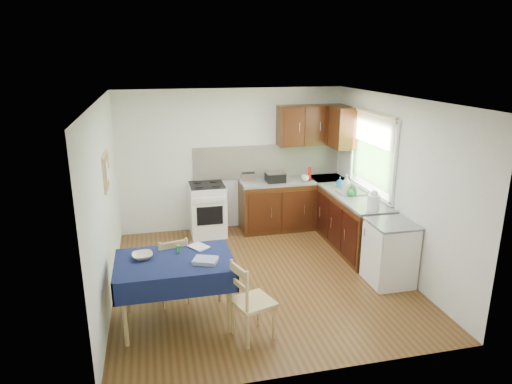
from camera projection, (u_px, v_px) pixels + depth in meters
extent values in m
plane|color=#4F2E15|center=(260.00, 277.00, 6.49)|extent=(4.20, 4.20, 0.00)
cube|color=white|center=(260.00, 99.00, 5.77)|extent=(4.00, 4.20, 0.02)
cube|color=silver|center=(232.00, 160.00, 8.09)|extent=(4.00, 0.02, 2.50)
cube|color=silver|center=(314.00, 258.00, 4.17)|extent=(4.00, 0.02, 2.50)
cube|color=white|center=(105.00, 204.00, 5.70)|extent=(0.02, 4.20, 2.50)
cube|color=silver|center=(395.00, 184.00, 6.57)|extent=(0.02, 4.20, 2.50)
cube|color=#331909|center=(293.00, 205.00, 8.28)|extent=(1.90, 0.60, 0.86)
cube|color=#331909|center=(353.00, 224.00, 7.34)|extent=(0.60, 1.70, 0.86)
cube|color=slate|center=(293.00, 181.00, 8.15)|extent=(1.90, 0.60, 0.04)
cube|color=slate|center=(354.00, 197.00, 7.21)|extent=(0.60, 1.70, 0.04)
cube|color=slate|center=(327.00, 179.00, 8.29)|extent=(0.60, 0.60, 0.04)
cube|color=white|center=(268.00, 161.00, 8.23)|extent=(2.70, 0.02, 0.60)
cube|color=#331909|center=(311.00, 125.00, 8.06)|extent=(1.20, 0.35, 0.70)
cube|color=#331909|center=(343.00, 128.00, 7.76)|extent=(0.35, 0.50, 0.70)
cube|color=white|center=(208.00, 210.00, 7.93)|extent=(0.60, 0.60, 0.90)
cube|color=black|center=(207.00, 185.00, 7.80)|extent=(0.58, 0.58, 0.02)
cube|color=black|center=(210.00, 216.00, 7.65)|extent=(0.44, 0.01, 0.32)
cube|color=#2F5623|center=(372.00, 157.00, 7.14)|extent=(0.01, 1.40, 0.85)
cube|color=white|center=(375.00, 116.00, 6.95)|extent=(0.04, 1.48, 0.06)
cube|color=white|center=(369.00, 191.00, 7.30)|extent=(0.04, 1.48, 0.06)
cube|color=#CCBB8D|center=(373.00, 130.00, 7.01)|extent=(0.02, 1.36, 0.44)
cube|color=white|center=(390.00, 254.00, 6.23)|extent=(0.55, 0.58, 0.85)
cube|color=slate|center=(393.00, 224.00, 6.10)|extent=(0.58, 0.60, 0.03)
cube|color=tan|center=(106.00, 171.00, 5.88)|extent=(0.02, 0.62, 0.47)
cube|color=#A07543|center=(107.00, 171.00, 5.89)|extent=(0.01, 0.56, 0.41)
cube|color=white|center=(107.00, 171.00, 5.81)|extent=(0.00, 0.18, 0.24)
cube|color=white|center=(109.00, 176.00, 6.03)|extent=(0.00, 0.15, 0.20)
cube|color=#101A42|center=(174.00, 261.00, 5.18)|extent=(1.29, 0.86, 0.03)
cube|color=#101A42|center=(177.00, 288.00, 4.81)|extent=(1.33, 0.02, 0.26)
cube|color=#101A42|center=(173.00, 254.00, 5.63)|extent=(1.33, 0.02, 0.26)
cube|color=#101A42|center=(115.00, 276.00, 5.08)|extent=(0.02, 0.90, 0.26)
cube|color=#101A42|center=(231.00, 264.00, 5.36)|extent=(0.02, 0.90, 0.26)
cylinder|color=tan|center=(124.00, 314.00, 4.85)|extent=(0.05, 0.05, 0.78)
cylinder|color=tan|center=(229.00, 302.00, 5.10)|extent=(0.05, 0.05, 0.78)
cylinder|color=tan|center=(127.00, 284.00, 5.50)|extent=(0.05, 0.05, 0.78)
cylinder|color=tan|center=(219.00, 274.00, 5.75)|extent=(0.05, 0.05, 0.78)
cube|color=tan|center=(171.00, 270.00, 5.75)|extent=(0.48, 0.48, 0.04)
cube|color=tan|center=(174.00, 251.00, 5.51)|extent=(0.36, 0.11, 0.29)
cylinder|color=tan|center=(180.00, 278.00, 6.02)|extent=(0.03, 0.03, 0.43)
cylinder|color=tan|center=(156.00, 283.00, 5.88)|extent=(0.03, 0.03, 0.43)
cylinder|color=tan|center=(188.00, 288.00, 5.74)|extent=(0.03, 0.03, 0.43)
cylinder|color=tan|center=(163.00, 294.00, 5.60)|extent=(0.03, 0.03, 0.43)
cube|color=tan|center=(253.00, 302.00, 5.00)|extent=(0.51, 0.51, 0.04)
cube|color=tan|center=(239.00, 278.00, 4.82)|extent=(0.14, 0.36, 0.29)
cylinder|color=tan|center=(274.00, 322.00, 5.01)|extent=(0.03, 0.03, 0.44)
cylinder|color=tan|center=(258.00, 309.00, 5.28)|extent=(0.03, 0.03, 0.44)
cylinder|color=tan|center=(248.00, 331.00, 4.85)|extent=(0.03, 0.03, 0.44)
cylinder|color=tan|center=(233.00, 317.00, 5.12)|extent=(0.03, 0.03, 0.44)
cube|color=#BDBCC1|center=(248.00, 178.00, 7.89)|extent=(0.26, 0.16, 0.18)
cube|color=black|center=(248.00, 172.00, 7.87)|extent=(0.22, 0.02, 0.02)
cube|color=black|center=(275.00, 178.00, 7.99)|extent=(0.32, 0.28, 0.15)
cube|color=#BDBCC1|center=(275.00, 172.00, 7.96)|extent=(0.32, 0.28, 0.03)
cylinder|color=red|center=(310.00, 174.00, 8.04)|extent=(0.06, 0.06, 0.24)
cube|color=gold|center=(282.00, 174.00, 8.23)|extent=(0.12, 0.09, 0.15)
cube|color=gray|center=(352.00, 193.00, 7.33)|extent=(0.41, 0.32, 0.02)
cylinder|color=white|center=(352.00, 188.00, 7.31)|extent=(0.05, 0.20, 0.20)
cylinder|color=white|center=(374.00, 203.00, 6.51)|extent=(0.18, 0.18, 0.22)
sphere|color=white|center=(374.00, 194.00, 6.48)|extent=(0.11, 0.11, 0.11)
imported|color=white|center=(305.00, 178.00, 8.04)|extent=(0.14, 0.14, 0.11)
imported|color=white|center=(346.00, 185.00, 7.24)|extent=(0.16, 0.17, 0.33)
imported|color=#1F6EB8|center=(340.00, 182.00, 7.67)|extent=(0.11, 0.11, 0.17)
imported|color=#258931|center=(351.00, 191.00, 7.17)|extent=(0.14, 0.14, 0.16)
imported|color=beige|center=(142.00, 256.00, 5.21)|extent=(0.26, 0.26, 0.06)
imported|color=white|center=(193.00, 249.00, 5.44)|extent=(0.28, 0.30, 0.02)
cylinder|color=#258833|center=(178.00, 249.00, 5.35)|extent=(0.05, 0.05, 0.09)
cube|color=navy|center=(205.00, 261.00, 5.10)|extent=(0.32, 0.29, 0.05)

